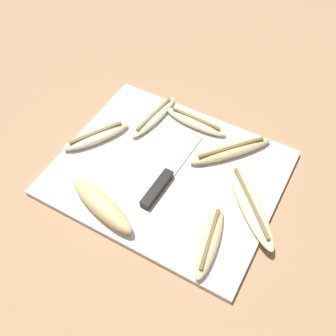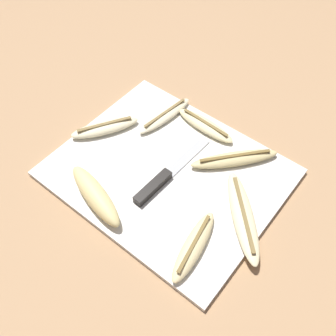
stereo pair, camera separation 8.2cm
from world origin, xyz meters
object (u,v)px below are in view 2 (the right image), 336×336
banana_cream_curved (242,217)px  banana_ripe_center (194,246)px  knife (160,181)px  banana_golden_short (95,195)px  banana_soft_right (205,125)px  banana_pale_long (104,129)px  banana_spotted_left (234,159)px  banana_bright_far (165,115)px

banana_cream_curved → banana_ripe_center: bearing=-108.5°
knife → banana_cream_curved: 0.18m
banana_golden_short → banana_soft_right: bearing=79.4°
knife → banana_pale_long: 0.19m
banana_soft_right → banana_cream_curved: bearing=-37.8°
banana_ripe_center → banana_soft_right: banana_ripe_center is taller
banana_ripe_center → banana_soft_right: size_ratio=1.05×
banana_ripe_center → banana_golden_short: 0.22m
banana_spotted_left → banana_cream_curved: banana_spotted_left is taller
banana_golden_short → banana_ripe_center: bearing=9.9°
banana_ripe_center → banana_bright_far: (-0.25, 0.23, -0.00)m
banana_spotted_left → banana_soft_right: (-0.11, 0.04, -0.00)m
banana_ripe_center → banana_pale_long: 0.35m
banana_ripe_center → banana_golden_short: bearing=-170.1°
banana_ripe_center → banana_spotted_left: bearing=103.6°
banana_pale_long → banana_bright_far: size_ratio=0.96×
banana_pale_long → banana_golden_short: size_ratio=0.88×
knife → banana_soft_right: bearing=97.2°
banana_cream_curved → banana_bright_far: 0.31m
banana_spotted_left → banana_cream_curved: (0.09, -0.11, -0.00)m
banana_ripe_center → banana_golden_short: banana_golden_short is taller
banana_ripe_center → banana_golden_short: (-0.21, -0.04, 0.01)m
banana_golden_short → banana_bright_far: bearing=98.1°
banana_bright_far → banana_pale_long: bearing=-124.0°
banana_golden_short → banana_cream_curved: bearing=30.1°
banana_pale_long → banana_cream_curved: size_ratio=0.87×
banana_bright_far → banana_soft_right: banana_soft_right is taller
banana_cream_curved → banana_soft_right: bearing=142.2°
knife → banana_ripe_center: (0.14, -0.08, 0.00)m
banana_pale_long → banana_bright_far: 0.15m
banana_spotted_left → banana_golden_short: bearing=-122.3°
banana_spotted_left → banana_bright_far: size_ratio=1.05×
knife → banana_bright_far: bearing=128.0°
banana_cream_curved → banana_soft_right: banana_cream_curved is taller
banana_ripe_center → banana_cream_curved: bearing=71.5°
banana_pale_long → banana_spotted_left: bearing=21.7°
banana_pale_long → banana_ripe_center: bearing=-17.7°
banana_ripe_center → knife: bearing=151.9°
banana_spotted_left → banana_cream_curved: 0.14m
banana_ripe_center → banana_bright_far: bearing=137.9°
banana_golden_short → banana_bright_far: (-0.04, 0.26, -0.01)m
banana_ripe_center → banana_golden_short: size_ratio=0.92×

